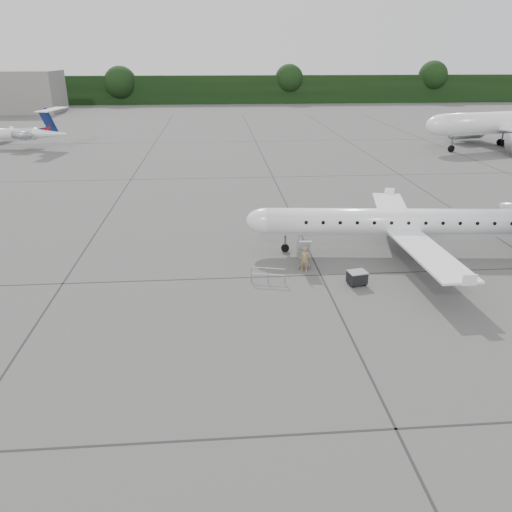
{
  "coord_description": "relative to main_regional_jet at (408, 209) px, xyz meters",
  "views": [
    {
      "loc": [
        -10.81,
        -26.21,
        13.79
      ],
      "look_at": [
        -8.55,
        2.03,
        2.3
      ],
      "focal_mm": 35.0,
      "sensor_mm": 36.0,
      "label": 1
    }
  ],
  "objects": [
    {
      "name": "main_regional_jet",
      "position": [
        0.0,
        0.0,
        0.0
      ],
      "size": [
        28.07,
        21.44,
        6.76
      ],
      "primitive_type": null,
      "rotation": [
        0.0,
        0.0,
        -0.1
      ],
      "color": "white",
      "rests_on": "ground"
    },
    {
      "name": "passenger",
      "position": [
        -7.99,
        -2.84,
        -2.5
      ],
      "size": [
        0.76,
        0.64,
        1.76
      ],
      "primitive_type": "imported",
      "rotation": [
        0.0,
        0.0,
        -0.41
      ],
      "color": "#91774F",
      "rests_on": "ground"
    },
    {
      "name": "treeline",
      "position": [
        -2.98,
        122.48,
        0.62
      ],
      "size": [
        260.0,
        4.0,
        8.0
      ],
      "primitive_type": "cube",
      "color": "black",
      "rests_on": "ground"
    },
    {
      "name": "safety_railing",
      "position": [
        -10.66,
        -4.44,
        -2.88
      ],
      "size": [
        2.16,
        0.59,
        1.0
      ],
      "primitive_type": null,
      "rotation": [
        0.0,
        0.0,
        -0.24
      ],
      "color": "gray",
      "rests_on": "ground"
    },
    {
      "name": "ground",
      "position": [
        -2.98,
        -7.52,
        -3.38
      ],
      "size": [
        320.0,
        320.0,
        0.0
      ],
      "primitive_type": "plane",
      "color": "#565653",
      "rests_on": "ground"
    },
    {
      "name": "baggage_cart",
      "position": [
        -5.0,
        -5.24,
        -2.9
      ],
      "size": [
        1.28,
        1.11,
        0.97
      ],
      "primitive_type": null,
      "rotation": [
        0.0,
        0.0,
        0.21
      ],
      "color": "black",
      "rests_on": "ground"
    },
    {
      "name": "airstair",
      "position": [
        -7.86,
        -1.47,
        -2.32
      ],
      "size": [
        1.08,
        2.53,
        2.12
      ],
      "primitive_type": null,
      "rotation": [
        0.0,
        0.0,
        -0.1
      ],
      "color": "white",
      "rests_on": "ground"
    },
    {
      "name": "bg_narrowbody",
      "position": [
        31.45,
        42.27,
        2.28
      ],
      "size": [
        36.13,
        29.75,
        11.31
      ],
      "primitive_type": null,
      "rotation": [
        0.0,
        0.0,
        0.25
      ],
      "color": "white",
      "rests_on": "ground"
    }
  ]
}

